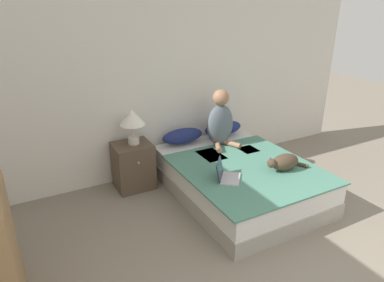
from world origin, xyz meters
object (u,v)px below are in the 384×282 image
at_px(cat_tabby, 284,162).
at_px(pillow_far, 223,128).
at_px(bed, 238,178).
at_px(pillow_near, 183,136).
at_px(table_lamp, 132,119).
at_px(nightstand, 133,166).
at_px(person_sitting, 220,121).
at_px(laptop_open, 227,175).

bearing_deg(cat_tabby, pillow_far, -86.48).
relative_size(bed, cat_tabby, 3.77).
relative_size(bed, pillow_far, 3.40).
height_order(pillow_near, cat_tabby, pillow_near).
relative_size(bed, table_lamp, 4.53).
distance_m(bed, table_lamp, 1.52).
distance_m(pillow_near, nightstand, 0.81).
bearing_deg(person_sitting, table_lamp, 168.98).
xyz_separation_m(pillow_far, laptop_open, (-0.72, -1.18, -0.06)).
relative_size(cat_tabby, table_lamp, 1.20).
height_order(pillow_far, table_lamp, table_lamp).
xyz_separation_m(pillow_near, laptop_open, (-0.04, -1.18, -0.06)).
xyz_separation_m(cat_tabby, laptop_open, (-0.72, 0.13, -0.05)).
distance_m(bed, cat_tabby, 0.64).
height_order(cat_tabby, laptop_open, laptop_open).
xyz_separation_m(person_sitting, cat_tabby, (0.24, -1.02, -0.24)).
bearing_deg(table_lamp, cat_tabby, -41.59).
relative_size(pillow_near, person_sitting, 0.78).
relative_size(bed, laptop_open, 5.27).
bearing_deg(pillow_near, laptop_open, -92.17).
bearing_deg(nightstand, person_sitting, -10.55).
relative_size(pillow_far, person_sitting, 0.78).
bearing_deg(person_sitting, cat_tabby, -76.59).
relative_size(laptop_open, nightstand, 0.64).
bearing_deg(table_lamp, pillow_far, 2.58).
height_order(laptop_open, table_lamp, table_lamp).
bearing_deg(bed, cat_tabby, -51.79).
bearing_deg(cat_tabby, person_sitting, -73.10).
bearing_deg(bed, laptop_open, -141.67).
distance_m(bed, pillow_far, 1.00).
height_order(person_sitting, laptop_open, person_sitting).
xyz_separation_m(bed, laptop_open, (-0.38, -0.30, 0.28)).
distance_m(pillow_near, laptop_open, 1.19).
distance_m(laptop_open, nightstand, 1.34).
bearing_deg(table_lamp, pillow_near, 4.95).
height_order(laptop_open, nightstand, laptop_open).
xyz_separation_m(bed, cat_tabby, (0.34, -0.43, 0.33)).
distance_m(cat_tabby, table_lamp, 1.92).
bearing_deg(nightstand, pillow_near, 5.06).
xyz_separation_m(laptop_open, table_lamp, (-0.69, 1.12, 0.44)).
height_order(pillow_near, table_lamp, table_lamp).
height_order(bed, nightstand, nightstand).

